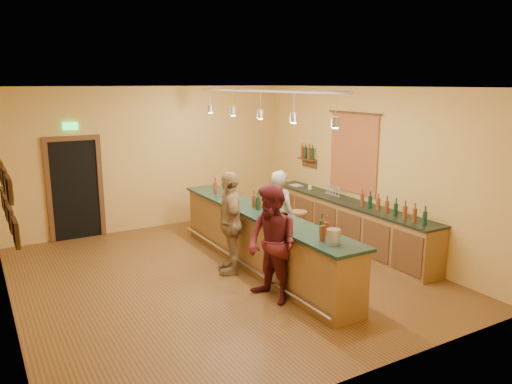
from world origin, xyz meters
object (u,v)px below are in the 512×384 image
bartender (280,215)px  customer_b (230,223)px  back_counter (348,223)px  tasting_bar (260,235)px  bar_stool (298,218)px  customer_a (272,244)px

bartender → customer_b: size_ratio=0.95×
back_counter → bartender: bearing=178.5°
tasting_bar → bar_stool: bearing=26.9°
bartender → tasting_bar: bearing=90.6°
bartender → customer_b: (-1.10, -0.13, 0.05)m
back_counter → customer_b: bearing=-178.2°
back_counter → tasting_bar: 2.19m
bartender → customer_a: size_ratio=0.95×
tasting_bar → bar_stool: (1.26, 0.64, -0.01)m
back_counter → customer_b: 2.76m
tasting_bar → bar_stool: 1.42m
tasting_bar → bartender: bartender is taller
bar_stool → customer_a: bearing=-133.2°
bar_stool → back_counter: bearing=-26.6°
tasting_bar → bartender: bearing=22.2°
tasting_bar → customer_a: customer_a is taller
back_counter → customer_a: customer_a is taller
customer_a → customer_b: size_ratio=1.00×
back_counter → tasting_bar: bearing=-175.3°
customer_a → bar_stool: (1.81, 1.93, -0.30)m
bartender → customer_a: customer_a is taller
tasting_bar → customer_b: 0.63m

